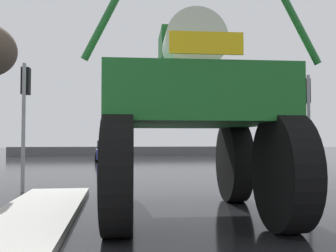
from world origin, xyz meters
TOP-DOWN VIEW (x-y plane):
  - ground_plane at (0.00, 18.00)m, footprint 120.00×120.00m
  - median_island at (-3.87, 6.35)m, footprint 1.60×9.47m
  - oversize_sprayer at (-0.76, 7.52)m, footprint 4.01×5.41m
  - sedan_ahead at (-2.96, 28.42)m, footprint 2.08×4.20m
  - traffic_signal_near_left at (-5.08, 11.79)m, footprint 0.24×0.54m
  - traffic_signal_near_right at (4.16, 11.79)m, footprint 0.24×0.54m
  - traffic_signal_far_left at (-1.84, 30.23)m, footprint 0.24×0.55m
  - roadside_barrier at (0.00, 37.22)m, footprint 25.44×0.24m

SIDE VIEW (x-z plane):
  - ground_plane at x=0.00m, z-range 0.00..0.00m
  - median_island at x=-3.87m, z-range 0.00..0.15m
  - roadside_barrier at x=0.00m, z-range 0.00..0.90m
  - sedan_ahead at x=-2.96m, z-range -0.05..1.47m
  - oversize_sprayer at x=-0.76m, z-range -0.30..4.41m
  - traffic_signal_near_right at x=4.16m, z-range 0.87..4.63m
  - traffic_signal_near_left at x=-5.08m, z-range 0.90..4.81m
  - traffic_signal_far_left at x=-1.84m, z-range 0.93..4.99m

